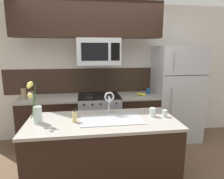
{
  "coord_description": "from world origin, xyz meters",
  "views": [
    {
      "loc": [
        -0.26,
        -2.67,
        1.78
      ],
      "look_at": [
        0.15,
        0.27,
        1.16
      ],
      "focal_mm": 32.0,
      "sensor_mm": 36.0,
      "label": 1
    }
  ],
  "objects_px": {
    "stove_range": "(99,119)",
    "drinking_glass": "(152,112)",
    "storage_jar_medium": "(31,95)",
    "dish_soap_bottle": "(74,117)",
    "storage_jar_tall": "(24,93)",
    "flower_vase": "(36,109)",
    "coffee_tin": "(148,91)",
    "sink_faucet": "(109,100)",
    "banana_bunch": "(142,94)",
    "microwave": "(98,52)",
    "refrigerator": "(176,93)",
    "spare_glass": "(165,113)"
  },
  "relations": [
    {
      "from": "sink_faucet",
      "to": "drinking_glass",
      "type": "bearing_deg",
      "value": -18.31
    },
    {
      "from": "storage_jar_tall",
      "to": "flower_vase",
      "type": "height_order",
      "value": "flower_vase"
    },
    {
      "from": "stove_range",
      "to": "flower_vase",
      "type": "relative_size",
      "value": 1.89
    },
    {
      "from": "coffee_tin",
      "to": "drinking_glass",
      "type": "relative_size",
      "value": 0.96
    },
    {
      "from": "drinking_glass",
      "to": "spare_glass",
      "type": "height_order",
      "value": "drinking_glass"
    },
    {
      "from": "dish_soap_bottle",
      "to": "refrigerator",
      "type": "bearing_deg",
      "value": 34.2
    },
    {
      "from": "storage_jar_tall",
      "to": "spare_glass",
      "type": "relative_size",
      "value": 2.37
    },
    {
      "from": "storage_jar_tall",
      "to": "sink_faucet",
      "type": "bearing_deg",
      "value": -36.81
    },
    {
      "from": "microwave",
      "to": "dish_soap_bottle",
      "type": "relative_size",
      "value": 4.51
    },
    {
      "from": "storage_jar_tall",
      "to": "flower_vase",
      "type": "distance_m",
      "value": 1.32
    },
    {
      "from": "banana_bunch",
      "to": "storage_jar_tall",
      "type": "bearing_deg",
      "value": 178.46
    },
    {
      "from": "microwave",
      "to": "coffee_tin",
      "type": "relative_size",
      "value": 6.77
    },
    {
      "from": "drinking_glass",
      "to": "refrigerator",
      "type": "bearing_deg",
      "value": 53.46
    },
    {
      "from": "sink_faucet",
      "to": "spare_glass",
      "type": "bearing_deg",
      "value": -17.11
    },
    {
      "from": "storage_jar_medium",
      "to": "coffee_tin",
      "type": "xyz_separation_m",
      "value": [
        2.15,
        0.07,
        -0.02
      ]
    },
    {
      "from": "spare_glass",
      "to": "stove_range",
      "type": "bearing_deg",
      "value": 121.13
    },
    {
      "from": "stove_range",
      "to": "storage_jar_medium",
      "type": "xyz_separation_m",
      "value": [
        -1.2,
        -0.02,
        0.52
      ]
    },
    {
      "from": "coffee_tin",
      "to": "dish_soap_bottle",
      "type": "distance_m",
      "value": 1.89
    },
    {
      "from": "drinking_glass",
      "to": "storage_jar_medium",
      "type": "bearing_deg",
      "value": 146.53
    },
    {
      "from": "storage_jar_tall",
      "to": "drinking_glass",
      "type": "xyz_separation_m",
      "value": [
        1.91,
        -1.21,
        -0.05
      ]
    },
    {
      "from": "microwave",
      "to": "banana_bunch",
      "type": "distance_m",
      "value": 1.12
    },
    {
      "from": "microwave",
      "to": "coffee_tin",
      "type": "distance_m",
      "value": 1.22
    },
    {
      "from": "storage_jar_tall",
      "to": "drinking_glass",
      "type": "distance_m",
      "value": 2.26
    },
    {
      "from": "drinking_glass",
      "to": "spare_glass",
      "type": "bearing_deg",
      "value": -12.74
    },
    {
      "from": "storage_jar_tall",
      "to": "storage_jar_medium",
      "type": "height_order",
      "value": "storage_jar_tall"
    },
    {
      "from": "storage_jar_tall",
      "to": "sink_faucet",
      "type": "distance_m",
      "value": 1.72
    },
    {
      "from": "storage_jar_medium",
      "to": "drinking_glass",
      "type": "distance_m",
      "value": 2.15
    },
    {
      "from": "stove_range",
      "to": "sink_faucet",
      "type": "relative_size",
      "value": 3.04
    },
    {
      "from": "sink_faucet",
      "to": "storage_jar_tall",
      "type": "bearing_deg",
      "value": 143.19
    },
    {
      "from": "stove_range",
      "to": "banana_bunch",
      "type": "xyz_separation_m",
      "value": [
        0.79,
        -0.06,
        0.47
      ]
    },
    {
      "from": "stove_range",
      "to": "storage_jar_tall",
      "type": "relative_size",
      "value": 4.35
    },
    {
      "from": "coffee_tin",
      "to": "drinking_glass",
      "type": "distance_m",
      "value": 1.31
    },
    {
      "from": "microwave",
      "to": "sink_faucet",
      "type": "height_order",
      "value": "microwave"
    },
    {
      "from": "stove_range",
      "to": "drinking_glass",
      "type": "bearing_deg",
      "value": -63.62
    },
    {
      "from": "sink_faucet",
      "to": "stove_range",
      "type": "bearing_deg",
      "value": 93.37
    },
    {
      "from": "refrigerator",
      "to": "storage_jar_medium",
      "type": "relative_size",
      "value": 12.76
    },
    {
      "from": "storage_jar_medium",
      "to": "dish_soap_bottle",
      "type": "distance_m",
      "value": 1.49
    },
    {
      "from": "storage_jar_medium",
      "to": "dish_soap_bottle",
      "type": "bearing_deg",
      "value": -57.15
    },
    {
      "from": "banana_bunch",
      "to": "storage_jar_medium",
      "type": "bearing_deg",
      "value": 178.9
    },
    {
      "from": "refrigerator",
      "to": "coffee_tin",
      "type": "xyz_separation_m",
      "value": [
        -0.56,
        0.03,
        0.05
      ]
    },
    {
      "from": "banana_bunch",
      "to": "dish_soap_bottle",
      "type": "distance_m",
      "value": 1.69
    },
    {
      "from": "coffee_tin",
      "to": "banana_bunch",
      "type": "bearing_deg",
      "value": -145.49
    },
    {
      "from": "microwave",
      "to": "sink_faucet",
      "type": "relative_size",
      "value": 2.43
    },
    {
      "from": "banana_bunch",
      "to": "dish_soap_bottle",
      "type": "relative_size",
      "value": 1.15
    },
    {
      "from": "dish_soap_bottle",
      "to": "flower_vase",
      "type": "height_order",
      "value": "flower_vase"
    },
    {
      "from": "stove_range",
      "to": "dish_soap_bottle",
      "type": "height_order",
      "value": "dish_soap_bottle"
    },
    {
      "from": "refrigerator",
      "to": "dish_soap_bottle",
      "type": "xyz_separation_m",
      "value": [
        -1.9,
        -1.29,
        0.07
      ]
    },
    {
      "from": "coffee_tin",
      "to": "dish_soap_bottle",
      "type": "xyz_separation_m",
      "value": [
        -1.34,
        -1.32,
        0.01
      ]
    },
    {
      "from": "storage_jar_tall",
      "to": "storage_jar_medium",
      "type": "relative_size",
      "value": 1.5
    },
    {
      "from": "stove_range",
      "to": "refrigerator",
      "type": "bearing_deg",
      "value": 0.76
    }
  ]
}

